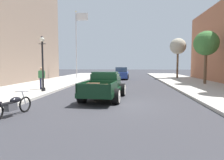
% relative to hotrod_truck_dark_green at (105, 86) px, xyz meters
% --- Properties ---
extents(ground_plane, '(140.00, 140.00, 0.00)m').
position_rel_hotrod_truck_dark_green_xyz_m(ground_plane, '(0.60, -1.48, -0.75)').
color(ground_plane, '#333338').
extents(hotrod_truck_dark_green, '(2.44, 5.03, 1.58)m').
position_rel_hotrod_truck_dark_green_xyz_m(hotrod_truck_dark_green, '(0.00, 0.00, 0.00)').
color(hotrod_truck_dark_green, black).
rests_on(hotrod_truck_dark_green, ground).
extents(motorcycle_parked, '(0.70, 2.09, 0.93)m').
position_rel_hotrod_truck_dark_green_xyz_m(motorcycle_parked, '(-3.08, -4.43, -0.31)').
color(motorcycle_parked, black).
rests_on(motorcycle_parked, ground).
extents(car_background_blue, '(1.93, 4.33, 1.65)m').
position_rel_hotrod_truck_dark_green_xyz_m(car_background_blue, '(0.34, 15.56, 0.01)').
color(car_background_blue, '#284293').
rests_on(car_background_blue, ground).
extents(pedestrian_sidewalk_left, '(0.53, 0.22, 1.65)m').
position_rel_hotrod_truck_dark_green_xyz_m(pedestrian_sidewalk_left, '(-5.14, 2.67, 0.33)').
color(pedestrian_sidewalk_left, '#232847').
rests_on(pedestrian_sidewalk_left, sidewalk_left).
extents(street_lamp_near, '(0.50, 0.32, 3.85)m').
position_rel_hotrod_truck_dark_green_xyz_m(street_lamp_near, '(-4.58, 1.70, 1.63)').
color(street_lamp_near, black).
rests_on(street_lamp_near, sidewalk_left).
extents(flagpole, '(1.74, 0.16, 9.16)m').
position_rel_hotrod_truck_dark_green_xyz_m(flagpole, '(-5.70, 15.37, 5.02)').
color(flagpole, '#B2B2B7').
rests_on(flagpole, sidewalk_left).
extents(street_tree_second, '(2.33, 2.33, 5.06)m').
position_rel_hotrod_truck_dark_green_xyz_m(street_tree_second, '(8.71, 8.22, 3.25)').
color(street_tree_second, brown).
rests_on(street_tree_second, sidewalk_right).
extents(street_tree_third, '(2.17, 2.17, 5.45)m').
position_rel_hotrod_truck_dark_green_xyz_m(street_tree_third, '(7.98, 16.38, 3.70)').
color(street_tree_third, brown).
rests_on(street_tree_third, sidewalk_right).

